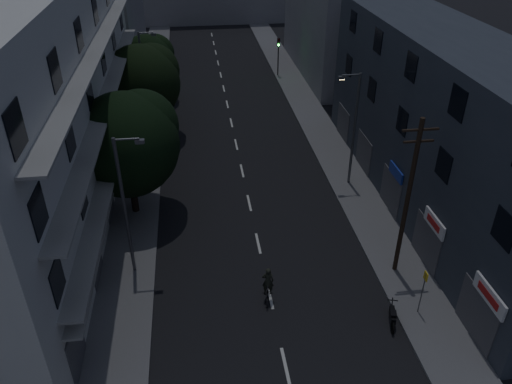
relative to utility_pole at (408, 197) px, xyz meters
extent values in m
plane|color=black|center=(-7.16, 17.46, -4.87)|extent=(160.00, 160.00, 0.00)
cube|color=#565659|center=(-14.66, 17.46, -4.79)|extent=(3.00, 90.00, 0.15)
cube|color=#565659|center=(0.34, 17.46, -4.79)|extent=(3.00, 90.00, 0.15)
cube|color=beige|center=(-7.16, -5.54, -4.86)|extent=(0.15, 2.00, 0.01)
cube|color=beige|center=(-7.16, -1.04, -4.86)|extent=(0.15, 2.00, 0.01)
cube|color=beige|center=(-7.16, 3.46, -4.86)|extent=(0.15, 2.00, 0.01)
cube|color=beige|center=(-7.16, 7.96, -4.86)|extent=(0.15, 2.00, 0.01)
cube|color=beige|center=(-7.16, 12.46, -4.86)|extent=(0.15, 2.00, 0.01)
cube|color=beige|center=(-7.16, 16.96, -4.86)|extent=(0.15, 2.00, 0.01)
cube|color=beige|center=(-7.16, 21.46, -4.86)|extent=(0.15, 2.00, 0.01)
cube|color=beige|center=(-7.16, 25.96, -4.86)|extent=(0.15, 2.00, 0.01)
cube|color=beige|center=(-7.16, 30.46, -4.86)|extent=(0.15, 2.00, 0.01)
cube|color=beige|center=(-7.16, 34.96, -4.86)|extent=(0.15, 2.00, 0.01)
cube|color=beige|center=(-7.16, 39.46, -4.86)|extent=(0.15, 2.00, 0.01)
cube|color=beige|center=(-7.16, 43.96, -4.86)|extent=(0.15, 2.00, 0.01)
cube|color=beige|center=(-7.16, 48.46, -4.86)|extent=(0.15, 2.00, 0.01)
cube|color=beige|center=(-7.16, 52.96, -4.86)|extent=(0.15, 2.00, 0.01)
cube|color=#B5B5B0|center=(-19.16, 10.46, 2.13)|extent=(6.00, 36.00, 14.00)
cube|color=black|center=(-16.14, -4.54, -2.87)|extent=(0.06, 1.60, 1.60)
cube|color=black|center=(-16.14, 1.46, -2.87)|extent=(0.06, 1.60, 1.60)
cube|color=black|center=(-16.14, 7.46, -2.87)|extent=(0.06, 1.60, 1.60)
cube|color=black|center=(-16.14, 13.46, -2.87)|extent=(0.06, 1.60, 1.60)
cube|color=black|center=(-16.14, 19.46, -2.87)|extent=(0.06, 1.60, 1.60)
cube|color=black|center=(-16.14, 25.46, -2.87)|extent=(0.06, 1.60, 1.60)
cube|color=black|center=(-16.14, -4.54, 0.33)|extent=(0.06, 1.60, 1.60)
cube|color=black|center=(-16.14, 1.46, 0.33)|extent=(0.06, 1.60, 1.60)
cube|color=black|center=(-16.14, 7.46, 0.33)|extent=(0.06, 1.60, 1.60)
cube|color=black|center=(-16.14, 13.46, 0.33)|extent=(0.06, 1.60, 1.60)
cube|color=black|center=(-16.14, 19.46, 0.33)|extent=(0.06, 1.60, 1.60)
cube|color=black|center=(-16.14, 25.46, 0.33)|extent=(0.06, 1.60, 1.60)
cube|color=black|center=(-16.14, -4.54, 3.53)|extent=(0.06, 1.60, 1.60)
cube|color=black|center=(-16.14, 1.46, 3.53)|extent=(0.06, 1.60, 1.60)
cube|color=black|center=(-16.14, 7.46, 3.53)|extent=(0.06, 1.60, 1.60)
cube|color=black|center=(-16.14, 13.46, 3.53)|extent=(0.06, 1.60, 1.60)
cube|color=black|center=(-16.14, 19.46, 3.53)|extent=(0.06, 1.60, 1.60)
cube|color=black|center=(-16.14, 25.46, 3.53)|extent=(0.06, 1.60, 1.60)
cube|color=black|center=(-16.14, -4.54, 6.73)|extent=(0.06, 1.60, 1.60)
cube|color=black|center=(-16.14, 1.46, 6.73)|extent=(0.06, 1.60, 1.60)
cube|color=black|center=(-16.14, 7.46, 6.73)|extent=(0.06, 1.60, 1.60)
cube|color=black|center=(-16.14, 13.46, 6.73)|extent=(0.06, 1.60, 1.60)
cube|color=gray|center=(-15.66, 10.46, -0.87)|extent=(1.00, 32.40, 0.12)
cube|color=gray|center=(-15.66, 10.46, 2.33)|extent=(1.00, 32.40, 0.12)
cube|color=gray|center=(-15.66, 10.46, 5.53)|extent=(1.00, 32.40, 0.12)
cube|color=gray|center=(-15.76, 10.46, -1.77)|extent=(0.80, 32.40, 0.12)
cube|color=#424247|center=(-16.13, -4.54, -3.47)|extent=(0.06, 2.40, 2.40)
cube|color=#424247|center=(-16.13, 1.46, -3.47)|extent=(0.06, 2.40, 2.40)
cube|color=#424247|center=(-16.13, 7.46, -3.47)|extent=(0.06, 2.40, 2.40)
cube|color=#424247|center=(-16.13, 13.46, -3.47)|extent=(0.06, 2.40, 2.40)
cube|color=#424247|center=(-16.13, 19.46, -3.47)|extent=(0.06, 2.40, 2.40)
cube|color=#424247|center=(-16.13, 25.46, -3.47)|extent=(0.06, 2.40, 2.40)
cube|color=#2B313A|center=(4.84, 6.46, 0.63)|extent=(6.00, 28.00, 11.00)
cube|color=black|center=(1.82, -5.04, 1.43)|extent=(0.06, 1.40, 1.50)
cube|color=black|center=(1.82, 0.46, 1.43)|extent=(0.06, 1.40, 1.50)
cube|color=black|center=(1.82, 5.96, 1.43)|extent=(0.06, 1.40, 1.50)
cube|color=black|center=(1.82, 11.46, 1.43)|extent=(0.06, 1.40, 1.50)
cube|color=black|center=(1.82, 16.96, 1.43)|extent=(0.06, 1.40, 1.50)
cube|color=black|center=(1.82, 0.46, 4.73)|extent=(0.06, 1.40, 1.50)
cube|color=black|center=(1.82, 5.96, 4.73)|extent=(0.06, 1.40, 1.50)
cube|color=black|center=(1.82, 11.46, 4.73)|extent=(0.06, 1.40, 1.50)
cube|color=black|center=(1.82, 16.96, 4.73)|extent=(0.06, 1.40, 1.50)
cube|color=#424247|center=(1.81, -5.04, -3.47)|extent=(0.06, 3.00, 2.60)
cube|color=#424247|center=(1.81, 0.46, -3.47)|extent=(0.06, 3.00, 2.60)
cube|color=#424247|center=(1.81, 5.96, -3.47)|extent=(0.06, 3.00, 2.60)
cube|color=#424247|center=(1.81, 11.46, -3.47)|extent=(0.06, 3.00, 2.60)
cube|color=#424247|center=(1.81, 16.96, -3.47)|extent=(0.06, 3.00, 2.60)
cube|color=silver|center=(1.74, -5.54, -1.77)|extent=(0.12, 2.40, 0.80)
cube|color=#B21414|center=(1.66, -5.54, -1.77)|extent=(0.02, 1.60, 0.36)
cube|color=silver|center=(1.74, -0.04, -1.77)|extent=(0.12, 2.20, 0.80)
cube|color=#B21414|center=(1.66, -0.04, -1.77)|extent=(0.02, 1.40, 0.36)
cube|color=navy|center=(1.74, 5.46, -1.77)|extent=(0.12, 2.00, 0.70)
cube|color=slate|center=(4.84, 34.46, 1.63)|extent=(6.00, 20.00, 13.00)
cylinder|color=black|center=(-14.64, 7.84, -2.56)|extent=(0.44, 0.44, 4.31)
sphere|color=black|center=(-14.64, 7.84, 0.03)|extent=(6.47, 6.47, 6.47)
sphere|color=black|center=(-13.67, 8.65, 0.84)|extent=(4.53, 4.53, 4.53)
sphere|color=black|center=(-15.45, 7.19, 0.51)|extent=(4.21, 4.21, 4.21)
cylinder|color=black|center=(-14.48, 19.40, -2.65)|extent=(0.44, 0.44, 4.14)
sphere|color=black|center=(-14.48, 19.40, -0.16)|extent=(6.23, 6.23, 6.23)
sphere|color=black|center=(-13.54, 20.18, 0.62)|extent=(4.36, 4.36, 4.36)
sphere|color=black|center=(-15.26, 18.78, 0.30)|extent=(4.05, 4.05, 4.05)
cylinder|color=black|center=(-14.50, 27.58, -2.98)|extent=(0.44, 0.44, 3.47)
sphere|color=black|center=(-14.50, 27.58, -0.90)|extent=(5.18, 5.18, 5.18)
sphere|color=black|center=(-13.73, 28.22, -0.26)|extent=(3.62, 3.62, 3.62)
sphere|color=black|center=(-15.15, 27.06, -0.52)|extent=(3.36, 3.36, 3.36)
cylinder|color=black|center=(-0.84, 33.60, -3.12)|extent=(0.12, 0.12, 3.20)
cube|color=black|center=(-0.84, 33.60, -1.07)|extent=(0.28, 0.22, 0.90)
sphere|color=black|center=(-0.84, 33.45, -0.74)|extent=(0.22, 0.22, 0.22)
sphere|color=#3F330C|center=(-0.84, 33.45, -1.04)|extent=(0.22, 0.22, 0.22)
sphere|color=#0CFF26|center=(-0.84, 33.45, -1.34)|extent=(0.22, 0.22, 0.22)
cylinder|color=black|center=(-13.45, 33.14, -3.12)|extent=(0.12, 0.12, 3.20)
cube|color=black|center=(-13.45, 33.14, -1.07)|extent=(0.28, 0.22, 0.90)
sphere|color=black|center=(-13.45, 32.99, -0.74)|extent=(0.22, 0.22, 0.22)
sphere|color=#3F330C|center=(-13.45, 32.99, -1.04)|extent=(0.22, 0.22, 0.22)
sphere|color=#0CFF26|center=(-13.45, 32.99, -1.34)|extent=(0.22, 0.22, 0.22)
cylinder|color=#515258|center=(-14.29, 1.84, -0.72)|extent=(0.18, 0.18, 8.00)
cylinder|color=#515258|center=(-13.69, 1.84, 3.18)|extent=(1.20, 0.10, 0.10)
cube|color=#515258|center=(-13.09, 1.84, 3.03)|extent=(0.45, 0.25, 0.18)
cube|color=#4C4C4C|center=(-13.09, 1.84, 2.93)|extent=(0.35, 0.18, 0.04)
cylinder|color=#515458|center=(0.21, 9.57, -0.72)|extent=(0.18, 0.18, 8.00)
cylinder|color=#515458|center=(-0.39, 9.57, 3.18)|extent=(1.20, 0.10, 0.10)
cube|color=#515458|center=(-0.99, 9.57, 3.03)|extent=(0.45, 0.25, 0.18)
cube|color=#FFD88C|center=(-0.99, 9.57, 2.93)|extent=(0.35, 0.18, 0.04)
cylinder|color=#5A5A61|center=(-14.49, 22.08, -0.72)|extent=(0.18, 0.18, 8.00)
cylinder|color=#5A5A61|center=(-13.89, 22.08, 3.18)|extent=(1.20, 0.10, 0.10)
cube|color=#5A5A61|center=(-13.29, 22.08, 3.03)|extent=(0.45, 0.25, 0.18)
cube|color=#4C4C4C|center=(-13.29, 22.08, 2.93)|extent=(0.35, 0.18, 0.04)
cylinder|color=black|center=(0.00, 0.00, -0.22)|extent=(0.24, 0.24, 9.00)
cube|color=black|center=(0.00, 0.00, 3.68)|extent=(1.80, 0.10, 0.10)
cube|color=black|center=(0.00, 0.00, 3.08)|extent=(1.50, 0.10, 0.10)
cylinder|color=#595B60|center=(-0.05, -3.29, -3.47)|extent=(0.06, 0.06, 2.50)
cube|color=yellow|center=(-0.05, -3.29, -2.42)|extent=(0.05, 0.35, 0.45)
torus|color=black|center=(-1.73, -4.26, -4.59)|extent=(0.27, 0.65, 0.65)
torus|color=black|center=(-1.43, -3.20, -4.59)|extent=(0.27, 0.65, 0.65)
cube|color=black|center=(-1.58, -3.73, -4.30)|extent=(0.49, 1.03, 0.32)
cube|color=black|center=(-1.62, -3.87, -4.06)|extent=(0.37, 0.47, 0.09)
cylinder|color=black|center=(-1.45, -3.25, -4.18)|extent=(0.16, 0.40, 0.77)
cube|color=black|center=(-1.42, -3.16, -3.91)|extent=(0.49, 0.17, 0.04)
imported|color=black|center=(-7.32, -1.30, -4.44)|extent=(0.84, 1.70, 0.85)
imported|color=black|center=(-7.32, -1.30, -3.62)|extent=(0.66, 0.49, 1.63)
camera|label=1|loc=(-10.41, -20.12, 13.38)|focal=35.00mm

